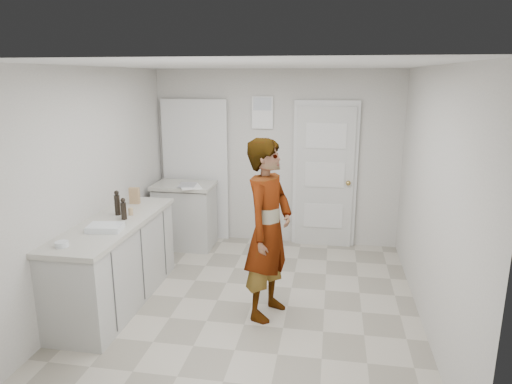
% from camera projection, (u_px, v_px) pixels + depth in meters
% --- Properties ---
extents(ground, '(4.00, 4.00, 0.00)m').
position_uv_depth(ground, '(252.00, 303.00, 4.96)').
color(ground, gray).
rests_on(ground, ground).
extents(room_shell, '(4.00, 4.00, 4.00)m').
position_uv_depth(room_shell, '(264.00, 174.00, 6.60)').
color(room_shell, '#B9B5AE').
rests_on(room_shell, ground).
extents(main_counter, '(0.64, 1.96, 0.93)m').
position_uv_depth(main_counter, '(116.00, 265.00, 4.90)').
color(main_counter, '#B0B0AC').
rests_on(main_counter, ground).
extents(side_counter, '(0.84, 0.61, 0.93)m').
position_uv_depth(side_counter, '(185.00, 218.00, 6.54)').
color(side_counter, '#B0B0AC').
rests_on(side_counter, ground).
extents(person, '(0.63, 0.78, 1.83)m').
position_uv_depth(person, '(268.00, 230.00, 4.53)').
color(person, silver).
rests_on(person, ground).
extents(cake_mix_box, '(0.12, 0.06, 0.19)m').
position_uv_depth(cake_mix_box, '(135.00, 196.00, 5.40)').
color(cake_mix_box, olive).
rests_on(cake_mix_box, main_counter).
extents(spice_jar, '(0.05, 0.05, 0.08)m').
position_uv_depth(spice_jar, '(131.00, 212.00, 4.97)').
color(spice_jar, tan).
rests_on(spice_jar, main_counter).
extents(oil_cruet_a, '(0.06, 0.06, 0.24)m').
position_uv_depth(oil_cruet_a, '(124.00, 209.00, 4.81)').
color(oil_cruet_a, black).
rests_on(oil_cruet_a, main_counter).
extents(oil_cruet_b, '(0.06, 0.06, 0.28)m').
position_uv_depth(oil_cruet_b, '(117.00, 203.00, 4.95)').
color(oil_cruet_b, black).
rests_on(oil_cruet_b, main_counter).
extents(baking_dish, '(0.35, 0.27, 0.06)m').
position_uv_depth(baking_dish, '(105.00, 228.00, 4.48)').
color(baking_dish, silver).
rests_on(baking_dish, main_counter).
extents(egg_bowl, '(0.12, 0.12, 0.05)m').
position_uv_depth(egg_bowl, '(62.00, 244.00, 4.05)').
color(egg_bowl, silver).
rests_on(egg_bowl, main_counter).
extents(papers, '(0.39, 0.43, 0.01)m').
position_uv_depth(papers, '(190.00, 187.00, 6.24)').
color(papers, white).
rests_on(papers, side_counter).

